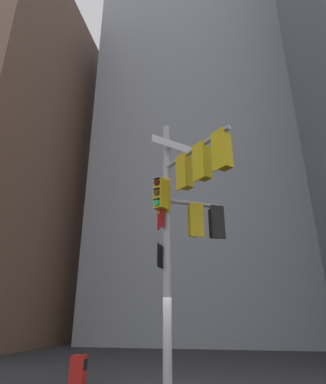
# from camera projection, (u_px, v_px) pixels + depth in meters

# --- Properties ---
(building_mid_block) EXTENTS (17.83, 17.83, 45.61)m
(building_mid_block) POSITION_uv_depth(u_px,v_px,m) (199.00, 120.00, 36.31)
(building_mid_block) COLOR #9399A3
(building_mid_block) RESTS_ON ground
(signal_pole_assembly) EXTENTS (2.50, 3.40, 8.30)m
(signal_pole_assembly) POSITION_uv_depth(u_px,v_px,m) (184.00, 211.00, 9.81)
(signal_pole_assembly) COLOR #B2B2B5
(signal_pole_assembly) RESTS_ON ground
(newspaper_box) EXTENTS (0.45, 0.36, 0.85)m
(newspaper_box) POSITION_uv_depth(u_px,v_px,m) (78.00, 370.00, 9.76)
(newspaper_box) COLOR red
(newspaper_box) RESTS_ON ground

